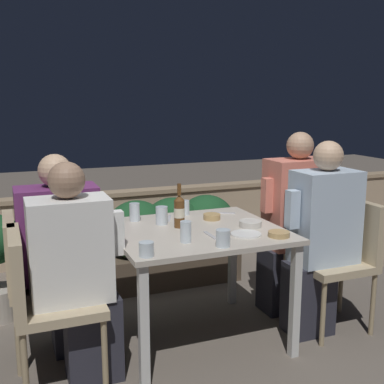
{
  "coord_description": "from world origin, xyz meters",
  "views": [
    {
      "loc": [
        -1.09,
        -2.66,
        1.53
      ],
      "look_at": [
        0.0,
        0.07,
        0.95
      ],
      "focal_mm": 45.0,
      "sensor_mm": 36.0,
      "label": 1
    }
  ],
  "objects_px": {
    "chair_left_far": "(31,271)",
    "person_purple_stripe": "(66,255)",
    "chair_right_far": "(315,235)",
    "person_blue_shirt": "(320,238)",
    "person_coral_top": "(293,222)",
    "chair_left_near": "(40,293)",
    "beer_bottle": "(179,211)",
    "chair_right_near": "(343,250)",
    "person_white_polo": "(78,274)"
  },
  "relations": [
    {
      "from": "person_coral_top",
      "to": "beer_bottle",
      "type": "xyz_separation_m",
      "value": [
        -0.91,
        -0.1,
        0.19
      ]
    },
    {
      "from": "beer_bottle",
      "to": "chair_right_far",
      "type": "bearing_deg",
      "value": 5.32
    },
    {
      "from": "person_white_polo",
      "to": "person_coral_top",
      "type": "height_order",
      "value": "person_coral_top"
    },
    {
      "from": "person_white_polo",
      "to": "chair_right_far",
      "type": "xyz_separation_m",
      "value": [
        1.77,
        0.37,
        -0.07
      ]
    },
    {
      "from": "chair_left_near",
      "to": "chair_left_far",
      "type": "bearing_deg",
      "value": 93.24
    },
    {
      "from": "person_white_polo",
      "to": "chair_right_far",
      "type": "bearing_deg",
      "value": 11.66
    },
    {
      "from": "chair_left_far",
      "to": "chair_right_near",
      "type": "xyz_separation_m",
      "value": [
        1.96,
        -0.35,
        0.0
      ]
    },
    {
      "from": "chair_left_far",
      "to": "person_purple_stripe",
      "type": "height_order",
      "value": "person_purple_stripe"
    },
    {
      "from": "person_white_polo",
      "to": "chair_right_far",
      "type": "distance_m",
      "value": 1.81
    },
    {
      "from": "chair_left_near",
      "to": "person_blue_shirt",
      "type": "height_order",
      "value": "person_blue_shirt"
    },
    {
      "from": "chair_right_far",
      "to": "person_blue_shirt",
      "type": "bearing_deg",
      "value": -122.7
    },
    {
      "from": "person_white_polo",
      "to": "person_blue_shirt",
      "type": "relative_size",
      "value": 0.96
    },
    {
      "from": "person_purple_stripe",
      "to": "beer_bottle",
      "type": "height_order",
      "value": "person_purple_stripe"
    },
    {
      "from": "chair_right_far",
      "to": "chair_left_far",
      "type": "bearing_deg",
      "value": -179.66
    },
    {
      "from": "person_purple_stripe",
      "to": "person_coral_top",
      "type": "distance_m",
      "value": 1.6
    },
    {
      "from": "person_coral_top",
      "to": "person_blue_shirt",
      "type": "bearing_deg",
      "value": -95.57
    },
    {
      "from": "chair_right_near",
      "to": "beer_bottle",
      "type": "distance_m",
      "value": 1.14
    },
    {
      "from": "person_blue_shirt",
      "to": "person_coral_top",
      "type": "distance_m",
      "value": 0.36
    },
    {
      "from": "person_purple_stripe",
      "to": "chair_right_near",
      "type": "relative_size",
      "value": 1.4
    },
    {
      "from": "person_coral_top",
      "to": "beer_bottle",
      "type": "height_order",
      "value": "person_coral_top"
    },
    {
      "from": "chair_left_far",
      "to": "person_purple_stripe",
      "type": "relative_size",
      "value": 0.71
    },
    {
      "from": "chair_left_near",
      "to": "person_purple_stripe",
      "type": "height_order",
      "value": "person_purple_stripe"
    },
    {
      "from": "chair_left_far",
      "to": "chair_left_near",
      "type": "bearing_deg",
      "value": -86.76
    },
    {
      "from": "person_white_polo",
      "to": "beer_bottle",
      "type": "distance_m",
      "value": 0.76
    },
    {
      "from": "chair_left_near",
      "to": "person_coral_top",
      "type": "xyz_separation_m",
      "value": [
        1.78,
        0.37,
        0.12
      ]
    },
    {
      "from": "chair_left_far",
      "to": "person_blue_shirt",
      "type": "height_order",
      "value": "person_blue_shirt"
    },
    {
      "from": "person_white_polo",
      "to": "chair_left_near",
      "type": "bearing_deg",
      "value": -180.0
    },
    {
      "from": "chair_right_far",
      "to": "person_coral_top",
      "type": "distance_m",
      "value": 0.23
    },
    {
      "from": "person_coral_top",
      "to": "chair_left_near",
      "type": "bearing_deg",
      "value": -168.36
    },
    {
      "from": "person_blue_shirt",
      "to": "person_white_polo",
      "type": "bearing_deg",
      "value": -179.8
    },
    {
      "from": "person_purple_stripe",
      "to": "person_white_polo",
      "type": "bearing_deg",
      "value": -86.74
    },
    {
      "from": "chair_left_near",
      "to": "chair_right_near",
      "type": "height_order",
      "value": "same"
    },
    {
      "from": "chair_left_far",
      "to": "person_white_polo",
      "type": "bearing_deg",
      "value": -58.23
    },
    {
      "from": "person_purple_stripe",
      "to": "chair_right_near",
      "type": "distance_m",
      "value": 1.8
    },
    {
      "from": "person_purple_stripe",
      "to": "beer_bottle",
      "type": "bearing_deg",
      "value": -7.5
    },
    {
      "from": "chair_left_near",
      "to": "beer_bottle",
      "type": "bearing_deg",
      "value": 16.84
    },
    {
      "from": "chair_left_near",
      "to": "person_purple_stripe",
      "type": "bearing_deg",
      "value": 63.17
    },
    {
      "from": "person_white_polo",
      "to": "chair_right_far",
      "type": "relative_size",
      "value": 1.4
    },
    {
      "from": "chair_left_far",
      "to": "person_purple_stripe",
      "type": "xyz_separation_m",
      "value": [
        0.2,
        -0.0,
        0.07
      ]
    },
    {
      "from": "chair_left_far",
      "to": "beer_bottle",
      "type": "relative_size",
      "value": 3.12
    },
    {
      "from": "person_coral_top",
      "to": "chair_right_near",
      "type": "bearing_deg",
      "value": -65.77
    },
    {
      "from": "chair_left_near",
      "to": "person_purple_stripe",
      "type": "distance_m",
      "value": 0.4
    },
    {
      "from": "chair_left_far",
      "to": "person_coral_top",
      "type": "distance_m",
      "value": 1.8
    },
    {
      "from": "chair_left_far",
      "to": "chair_right_far",
      "type": "relative_size",
      "value": 1.0
    },
    {
      "from": "person_purple_stripe",
      "to": "person_coral_top",
      "type": "height_order",
      "value": "person_coral_top"
    },
    {
      "from": "person_white_polo",
      "to": "chair_left_far",
      "type": "xyz_separation_m",
      "value": [
        -0.22,
        0.35,
        -0.07
      ]
    },
    {
      "from": "person_purple_stripe",
      "to": "chair_right_far",
      "type": "distance_m",
      "value": 1.8
    },
    {
      "from": "chair_left_far",
      "to": "chair_right_far",
      "type": "bearing_deg",
      "value": 0.34
    },
    {
      "from": "person_coral_top",
      "to": "beer_bottle",
      "type": "distance_m",
      "value": 0.93
    },
    {
      "from": "chair_left_near",
      "to": "person_coral_top",
      "type": "relative_size",
      "value": 0.67
    }
  ]
}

